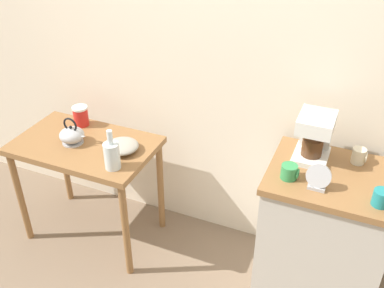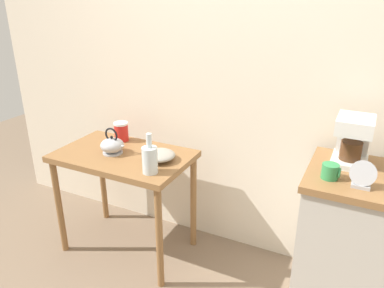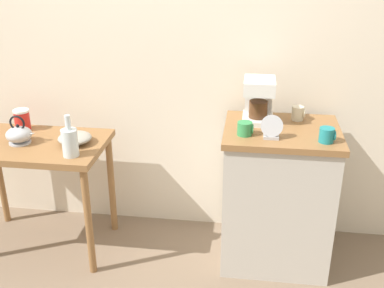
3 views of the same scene
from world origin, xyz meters
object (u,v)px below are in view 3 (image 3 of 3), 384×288
mug_small_cream (298,113)px  table_clock (272,128)px  glass_carafe_vase (70,142)px  mug_tall_green (245,129)px  teakettle (19,134)px  mug_dark_teal (327,135)px  canister_enamel (22,120)px  bowl_stoneware (75,138)px  coffee_maker (259,98)px

mug_small_cream → table_clock: 0.35m
table_clock → mug_small_cream: bearing=62.0°
glass_carafe_vase → mug_tall_green: 0.99m
teakettle → mug_dark_teal: size_ratio=2.18×
mug_small_cream → glass_carafe_vase: bearing=-163.3°
canister_enamel → mug_tall_green: 1.46m
bowl_stoneware → teakettle: (-0.33, -0.04, 0.02)m
teakettle → mug_small_cream: 1.69m
glass_carafe_vase → mug_dark_teal: (1.42, 0.07, 0.09)m
canister_enamel → mug_tall_green: size_ratio=1.51×
teakettle → canister_enamel: 0.23m
bowl_stoneware → mug_dark_teal: (1.46, -0.11, 0.14)m
bowl_stoneware → mug_dark_teal: size_ratio=2.33×
mug_small_cream → table_clock: size_ratio=0.64×
bowl_stoneware → teakettle: size_ratio=1.07×
glass_carafe_vase → table_clock: size_ratio=1.86×
teakettle → mug_tall_green: 1.36m
teakettle → coffee_maker: bearing=8.8°
teakettle → table_clock: table_clock is taller
teakettle → coffee_maker: 1.46m
teakettle → mug_small_cream: (1.66, 0.25, 0.12)m
teakettle → coffee_maker: (1.42, 0.22, 0.22)m
mug_dark_teal → coffee_maker: bearing=142.2°
glass_carafe_vase → mug_small_cream: glass_carafe_vase is taller
canister_enamel → table_clock: 1.61m
teakettle → canister_enamel: teakettle is taller
coffee_maker → mug_small_cream: (0.24, 0.03, -0.10)m
glass_carafe_vase → canister_enamel: size_ratio=1.82×
glass_carafe_vase → mug_dark_teal: 1.42m
canister_enamel → mug_dark_teal: bearing=-8.4°
glass_carafe_vase → coffee_maker: size_ratio=0.95×
mug_small_cream → teakettle: bearing=-171.3°
mug_tall_green → teakettle: bearing=178.9°
bowl_stoneware → teakettle: 0.34m
teakettle → mug_dark_teal: mug_dark_teal is taller
teakettle → glass_carafe_vase: (0.37, -0.13, 0.03)m
bowl_stoneware → canister_enamel: 0.45m
mug_small_cream → canister_enamel: bearing=-178.6°
bowl_stoneware → glass_carafe_vase: (0.04, -0.17, 0.05)m
mug_small_cream → coffee_maker: bearing=-171.9°
mug_tall_green → coffee_maker: bearing=74.4°
mug_small_cream → table_clock: (-0.16, -0.31, 0.02)m
mug_tall_green → canister_enamel: bearing=170.6°
coffee_maker → mug_tall_green: bearing=-105.6°
teakettle → glass_carafe_vase: glass_carafe_vase is taller
bowl_stoneware → mug_tall_green: 1.03m
coffee_maker → mug_tall_green: coffee_maker is taller
mug_small_cream → mug_tall_green: bearing=-137.7°
glass_carafe_vase → table_clock: bearing=4.0°
teakettle → mug_tall_green: size_ratio=2.10×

